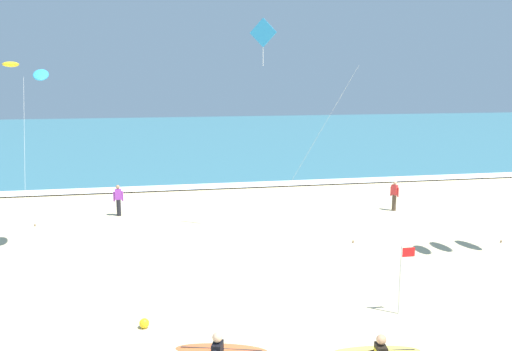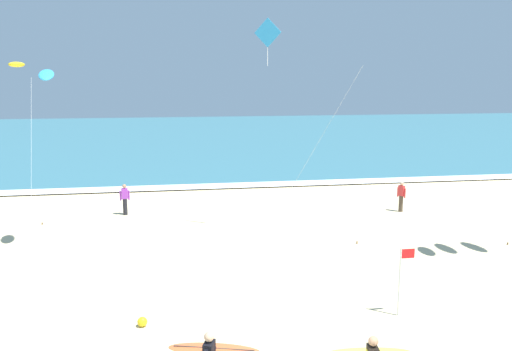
% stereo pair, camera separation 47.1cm
% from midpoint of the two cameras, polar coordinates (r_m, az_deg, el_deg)
% --- Properties ---
extents(ocean_water, '(160.00, 60.00, 0.08)m').
position_cam_midpoint_polar(ocean_water, '(63.63, -8.43, 4.12)').
color(ocean_water, '#336B7A').
rests_on(ocean_water, ground).
extents(shoreline_foam, '(160.00, 1.64, 0.01)m').
position_cam_midpoint_polar(shoreline_foam, '(34.30, -6.08, -1.15)').
color(shoreline_foam, white).
rests_on(shoreline_foam, ocean_water).
extents(kite_arc_golden_mid, '(2.74, 5.10, 7.50)m').
position_cam_midpoint_polar(kite_arc_golden_mid, '(22.43, -25.06, 9.94)').
color(kite_arc_golden_mid, '#2D99DB').
rests_on(kite_arc_golden_mid, ground).
extents(kite_diamond_cobalt_far, '(4.02, 2.56, 9.39)m').
position_cam_midpoint_polar(kite_diamond_cobalt_far, '(23.41, 0.48, 14.13)').
color(kite_diamond_cobalt_far, '#2D99DB').
rests_on(kite_diamond_cobalt_far, ground).
extents(bystander_red_top, '(0.32, 0.44, 1.59)m').
position_cam_midpoint_polar(bystander_red_top, '(29.06, 14.01, -2.06)').
color(bystander_red_top, '#4C3D2D').
rests_on(bystander_red_top, ground).
extents(bystander_purple_top, '(0.50, 0.22, 1.59)m').
position_cam_midpoint_polar(bystander_purple_top, '(28.08, -14.84, -2.54)').
color(bystander_purple_top, black).
rests_on(bystander_purple_top, ground).
extents(lifeguard_flag, '(0.44, 0.05, 2.10)m').
position_cam_midpoint_polar(lifeguard_flag, '(16.57, 14.44, -9.99)').
color(lifeguard_flag, silver).
rests_on(lifeguard_flag, ground).
extents(beach_ball, '(0.28, 0.28, 0.28)m').
position_cam_midpoint_polar(beach_ball, '(16.00, -12.62, -15.04)').
color(beach_ball, yellow).
rests_on(beach_ball, ground).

